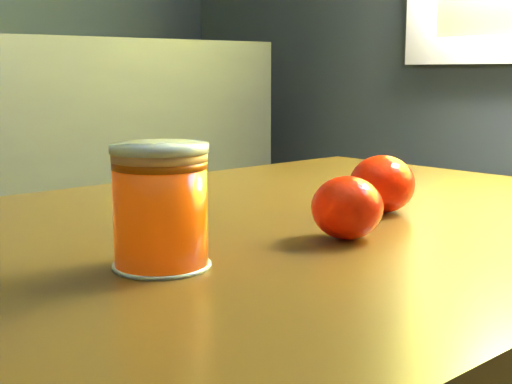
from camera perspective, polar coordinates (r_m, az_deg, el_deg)
table at (r=0.72m, az=1.47°, el=-9.17°), size 0.95×0.71×0.68m
juice_glass at (r=0.53m, az=-7.64°, el=-1.19°), size 0.07×0.07×0.09m
orange_front at (r=0.62m, az=7.30°, el=-1.26°), size 0.08×0.08×0.06m
orange_back at (r=0.75m, az=10.05°, el=0.63°), size 0.09×0.09×0.06m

